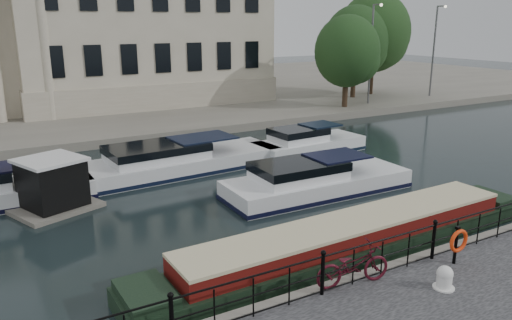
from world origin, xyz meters
The scene contains 12 objects.
ground_plane centered at (0.00, 0.00, 0.00)m, with size 160.00×160.00×0.00m, color black.
far_bank centered at (0.00, 39.00, 0.28)m, with size 120.00×42.00×0.55m, color #6B665B.
railing centered at (0.00, -2.25, 1.20)m, with size 24.14×0.14×1.22m.
civic_building centered at (-1.00, 34.71, 7.04)m, with size 53.55×31.84×16.85m.
lamp_posts centered at (26.00, 20.70, 4.80)m, with size 8.24×1.55×8.07m.
bicycle centered at (0.98, -2.25, 1.10)m, with size 0.74×2.11×1.11m, color #450C17.
mooring_bollard centered at (2.93, -3.58, 0.84)m, with size 0.56×0.56×0.63m.
life_ring_post centered at (4.31, -2.84, 1.26)m, with size 0.69×0.19×1.13m.
narrowboat centered at (2.94, -0.02, 0.37)m, with size 15.25×2.43×1.56m.
harbour_hut centered at (-4.77, 8.96, 0.95)m, with size 3.75×3.46×2.19m.
cabin_cruisers centered at (1.75, 9.71, 0.37)m, with size 23.62×9.54×1.99m.
trees centered at (23.90, 23.42, 5.53)m, with size 12.88×10.54×9.41m.
Camera 1 is at (-7.06, -11.23, 7.24)m, focal length 35.00 mm.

